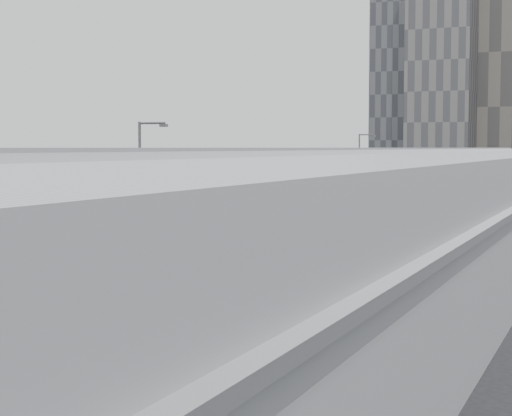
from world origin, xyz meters
The scene contains 18 objects.
sidewalk centered at (9.00, 55.00, 0.06)m, with size 10.00×170.00×0.12m, color gray.
lane_line centered at (-1.50, 55.00, 0.01)m, with size 0.12×160.00×0.02m, color gold.
depot centered at (12.99, 55.00, 3.51)m, with size 12.45×160.40×7.20m.
bus_2 centered at (2.20, 35.00, 1.62)m, with size 2.93×13.17×3.84m.
bus_3 centered at (1.98, 48.26, 1.55)m, with size 2.82×12.61×3.68m.
bus_4 centered at (2.20, 60.86, 1.65)m, with size 3.84×13.55×3.91m.
bus_5 centered at (2.32, 74.30, 1.72)m, with size 3.16×14.01×4.08m.
bus_6 centered at (1.97, 91.87, 1.60)m, with size 3.53×13.10×3.78m.
bus_7 centered at (2.36, 104.57, 1.69)m, with size 3.39×13.80×4.00m.
bus_8 centered at (2.79, 118.61, 1.70)m, with size 3.82×13.94×4.02m.
tree_1 centered at (6.09, 32.48, 3.11)m, with size 1.42×1.42×3.88m.
tree_2 centered at (5.93, 54.34, 3.05)m, with size 1.74×1.74×3.95m.
tree_3 centered at (5.38, 77.67, 3.72)m, with size 2.85×2.85×5.16m.
tree_4 centered at (5.52, 105.87, 3.95)m, with size 2.56×2.56×5.25m.
street_lamp_near centered at (-4.34, 42.14, 5.09)m, with size 2.04×0.22×8.80m.
street_lamp_far centered at (-5.09, 93.44, 5.10)m, with size 2.04×0.22×8.82m.
shipping_container centered at (-4.93, 116.65, 1.36)m, with size 2.13×5.59×2.72m, color #133F24.
suv centered at (-3.76, 123.00, 0.88)m, with size 2.93×6.35×1.77m, color black.
Camera 1 is at (22.80, -3.83, 7.21)m, focal length 60.00 mm.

